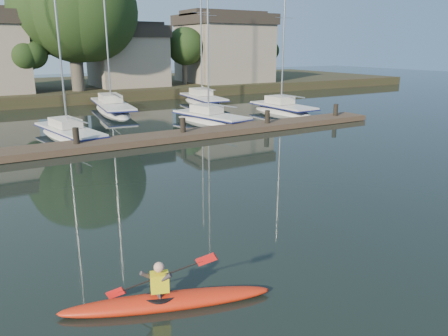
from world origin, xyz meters
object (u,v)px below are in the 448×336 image
sailboat_2 (70,140)px  sailboat_7 (203,105)px  sailboat_3 (211,125)px  dock (133,141)px  sailboat_4 (282,115)px  kayak (166,298)px  sailboat_6 (113,113)px

sailboat_2 → sailboat_7: sailboat_7 is taller
sailboat_2 → sailboat_3: (9.69, 0.36, -0.02)m
dock → sailboat_2: (-2.60, 3.73, -0.37)m
sailboat_4 → sailboat_7: sailboat_7 is taller
dock → sailboat_2: sailboat_2 is taller
sailboat_2 → dock: bearing=-65.3°
kayak → sailboat_4: bearing=65.7°
dock → sailboat_2: 4.56m
sailboat_3 → kayak: bearing=-133.1°
sailboat_3 → sailboat_7: size_ratio=0.89×
dock → sailboat_7: 17.98m
sailboat_3 → sailboat_6: bearing=103.8°
sailboat_4 → sailboat_7: (-2.64, 8.65, -0.00)m
sailboat_7 → dock: bearing=-123.4°
sailboat_4 → sailboat_6: (-11.46, 8.02, 0.00)m
sailboat_2 → sailboat_6: size_ratio=0.76×
sailboat_6 → sailboat_7: bearing=10.9°
dock → sailboat_3: (7.09, 4.09, -0.39)m
kayak → sailboat_4: (18.88, 20.20, -0.38)m
sailboat_2 → sailboat_7: bearing=24.9°
sailboat_2 → sailboat_3: 9.70m
dock → sailboat_7: size_ratio=2.43×
sailboat_2 → sailboat_7: 17.38m
kayak → sailboat_6: sailboat_6 is taller
sailboat_3 → sailboat_4: sailboat_4 is taller
sailboat_3 → sailboat_4: (7.16, 0.98, -0.02)m
sailboat_2 → sailboat_6: (5.40, 9.37, -0.04)m
dock → sailboat_4: sailboat_4 is taller
sailboat_4 → kayak: bearing=-133.6°
sailboat_7 → kayak: bearing=-112.5°
kayak → sailboat_7: 33.11m
kayak → dock: bearing=91.8°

